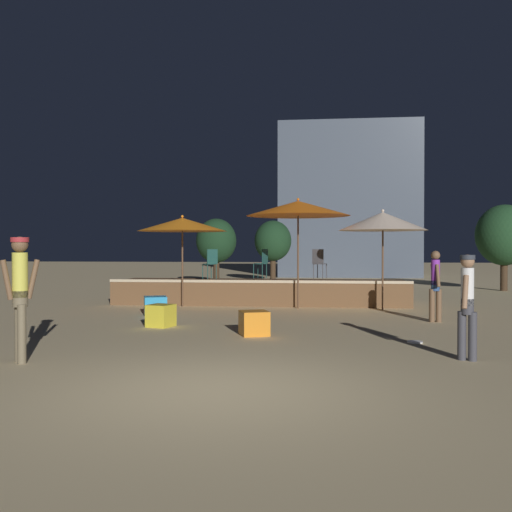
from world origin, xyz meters
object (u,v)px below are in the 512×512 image
object	(u,v)px
cube_seat_1	(254,323)
person_0	(435,284)
patio_umbrella_1	(182,225)
background_tree_0	(216,241)
person_1	(20,289)
background_tree_1	(504,235)
frisbee_disc	(415,342)
person_2	(467,302)
background_tree_2	(273,241)
patio_umbrella_0	(298,208)
cube_seat_2	(155,306)
bistro_chair_1	(211,261)
bistro_chair_2	(319,261)
patio_umbrella_2	(383,221)
bistro_chair_0	(263,261)

from	to	relation	value
cube_seat_1	person_0	xyz separation A→B (m)	(3.96, 2.44, 0.65)
patio_umbrella_1	background_tree_0	xyz separation A→B (m)	(-0.69, 9.39, -0.38)
person_1	background_tree_1	world-z (taller)	background_tree_1
person_1	cube_seat_1	bearing A→B (deg)	93.36
frisbee_disc	background_tree_1	distance (m)	14.44
person_2	background_tree_2	xyz separation A→B (m)	(-4.57, 19.75, 1.16)
patio_umbrella_0	background_tree_2	bearing A→B (deg)	97.80
cube_seat_2	bistro_chair_1	xyz separation A→B (m)	(0.91, 2.79, 1.08)
patio_umbrella_1	cube_seat_1	bearing A→B (deg)	-62.52
patio_umbrella_1	frisbee_disc	bearing A→B (deg)	-45.49
person_2	background_tree_2	size ratio (longest dim) A/B	0.52
patio_umbrella_0	background_tree_2	world-z (taller)	patio_umbrella_0
person_2	bistro_chair_2	bearing A→B (deg)	-49.84
patio_umbrella_1	background_tree_1	bearing A→B (deg)	32.82
cube_seat_2	person_0	size ratio (longest dim) A/B	0.43
cube_seat_2	frisbee_disc	xyz separation A→B (m)	(5.89, -3.64, -0.22)
patio_umbrella_2	cube_seat_2	xyz separation A→B (m)	(-5.93, -1.93, -2.22)
person_1	bistro_chair_1	world-z (taller)	person_1
patio_umbrella_2	bistro_chair_1	distance (m)	5.21
frisbee_disc	patio_umbrella_1	bearing A→B (deg)	134.51
cube_seat_1	person_2	size ratio (longest dim) A/B	0.42
cube_seat_2	bistro_chair_1	distance (m)	3.13
cube_seat_2	background_tree_0	bearing A→B (deg)	92.55
person_1	person_2	size ratio (longest dim) A/B	1.17
person_1	background_tree_1	distance (m)	19.57
person_2	patio_umbrella_2	bearing A→B (deg)	-60.82
background_tree_0	background_tree_1	xyz separation A→B (m)	(12.03, -2.08, 0.19)
cube_seat_2	person_2	size ratio (longest dim) A/B	0.44
person_0	bistro_chair_2	distance (m)	4.73
person_0	background_tree_1	world-z (taller)	background_tree_1
patio_umbrella_1	background_tree_1	world-z (taller)	background_tree_1
background_tree_1	bistro_chair_0	bearing A→B (deg)	-146.12
bistro_chair_1	frisbee_disc	bearing A→B (deg)	86.34
person_0	background_tree_0	size ratio (longest dim) A/B	0.54
bistro_chair_2	frisbee_disc	bearing A→B (deg)	127.36
patio_umbrella_0	frisbee_disc	xyz separation A→B (m)	(2.32, -5.64, -2.82)
patio_umbrella_1	patio_umbrella_2	xyz separation A→B (m)	(5.75, -0.25, 0.05)
cube_seat_2	frisbee_disc	size ratio (longest dim) A/B	2.58
person_2	frisbee_disc	xyz separation A→B (m)	(-0.53, 1.54, -0.88)
background_tree_2	patio_umbrella_2	bearing A→B (deg)	-72.13
cube_seat_2	person_1	distance (m)	6.15
person_2	bistro_chair_1	bearing A→B (deg)	-30.16
cube_seat_1	background_tree_0	size ratio (longest dim) A/B	0.22
person_0	person_1	xyz separation A→B (m)	(-7.16, -5.48, 0.22)
patio_umbrella_1	frisbee_disc	size ratio (longest dim) A/B	9.70
patio_umbrella_1	background_tree_2	xyz separation A→B (m)	(1.67, 12.40, -0.35)
patio_umbrella_2	bistro_chair_0	bearing A→B (deg)	157.39
person_1	background_tree_0	bearing A→B (deg)	140.51
bistro_chair_0	patio_umbrella_0	bearing A→B (deg)	60.32
person_0	person_2	size ratio (longest dim) A/B	1.02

